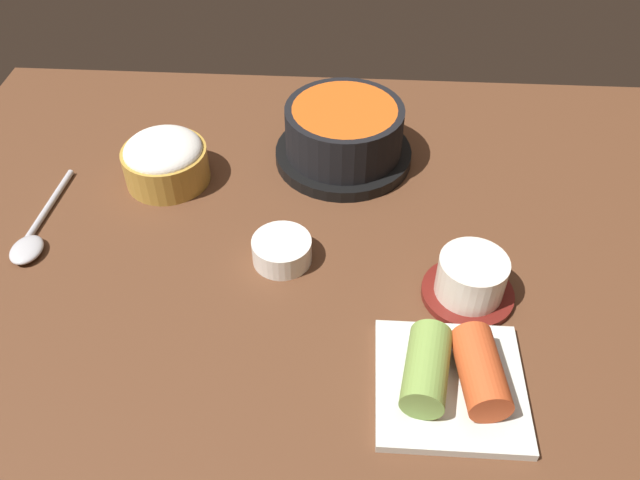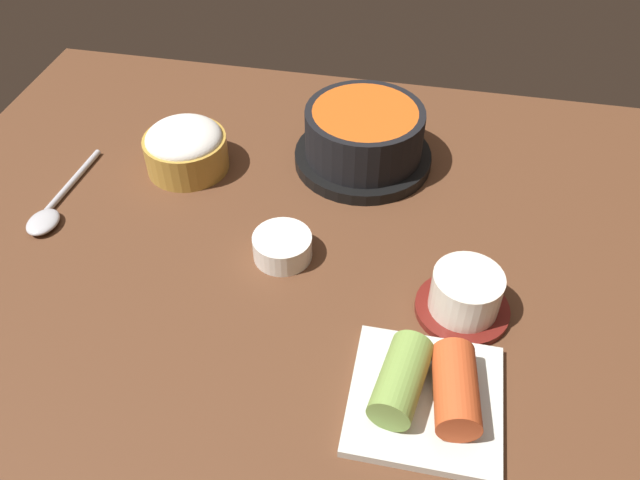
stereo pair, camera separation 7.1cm
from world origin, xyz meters
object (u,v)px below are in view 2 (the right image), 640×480
(rice_bowl, at_px, (185,147))
(kimchi_plate, at_px, (427,390))
(tea_cup_with_saucer, at_px, (465,295))
(spoon, at_px, (51,210))
(stone_pot, at_px, (364,138))
(banchan_cup_center, at_px, (282,246))

(rice_bowl, bearing_deg, kimchi_plate, -41.08)
(tea_cup_with_saucer, xyz_separation_m, spoon, (-0.50, 0.05, -0.02))
(rice_bowl, bearing_deg, stone_pot, 14.33)
(tea_cup_with_saucer, bearing_deg, kimchi_plate, -103.74)
(rice_bowl, relative_size, spoon, 0.63)
(stone_pot, distance_m, rice_bowl, 0.23)
(stone_pot, height_order, kimchi_plate, stone_pot)
(stone_pot, relative_size, banchan_cup_center, 2.70)
(stone_pot, bearing_deg, rice_bowl, -165.67)
(banchan_cup_center, bearing_deg, kimchi_plate, -42.23)
(spoon, bearing_deg, stone_pot, 26.76)
(stone_pot, distance_m, banchan_cup_center, 0.20)
(rice_bowl, relative_size, kimchi_plate, 0.77)
(stone_pot, distance_m, spoon, 0.40)
(banchan_cup_center, distance_m, kimchi_plate, 0.24)
(stone_pot, height_order, tea_cup_with_saucer, stone_pot)
(stone_pot, distance_m, kimchi_plate, 0.37)
(tea_cup_with_saucer, height_order, kimchi_plate, tea_cup_with_saucer)
(rice_bowl, bearing_deg, tea_cup_with_saucer, -25.79)
(banchan_cup_center, relative_size, spoon, 0.39)
(rice_bowl, xyz_separation_m, kimchi_plate, (0.34, -0.29, -0.01))
(rice_bowl, distance_m, kimchi_plate, 0.45)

